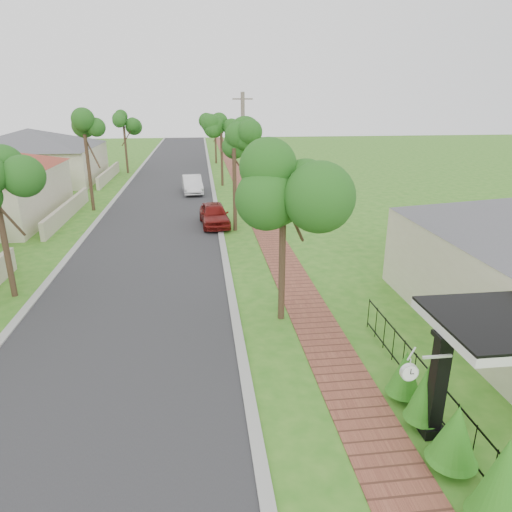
{
  "coord_description": "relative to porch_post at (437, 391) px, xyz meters",
  "views": [
    {
      "loc": [
        -0.33,
        -8.8,
        7.1
      ],
      "look_at": [
        1.61,
        7.17,
        1.5
      ],
      "focal_mm": 32.0,
      "sensor_mm": 36.0,
      "label": 1
    }
  ],
  "objects": [
    {
      "name": "sidewalk",
      "position": [
        -1.3,
        21.0,
        -1.12
      ],
      "size": [
        1.5,
        120.0,
        0.03
      ],
      "primitive_type": "cube",
      "color": "#94523B",
      "rests_on": "ground"
    },
    {
      "name": "kerb_left",
      "position": [
        -11.2,
        21.0,
        -1.12
      ],
      "size": [
        0.3,
        120.0,
        0.1
      ],
      "primitive_type": "cube",
      "color": "#9E9E99",
      "rests_on": "ground"
    },
    {
      "name": "parked_car_red",
      "position": [
        -4.18,
        18.14,
        -0.46
      ],
      "size": [
        1.86,
        3.98,
        1.32
      ],
      "primitive_type": "imported",
      "rotation": [
        0.0,
        0.0,
        0.08
      ],
      "color": "maroon",
      "rests_on": "ground"
    },
    {
      "name": "near_tree",
      "position": [
        -2.35,
        5.97,
        3.44
      ],
      "size": [
        2.23,
        2.23,
        5.72
      ],
      "color": "#382619",
      "rests_on": "ground"
    },
    {
      "name": "kerb_right",
      "position": [
        -3.9,
        21.0,
        -1.12
      ],
      "size": [
        0.3,
        120.0,
        0.1
      ],
      "primitive_type": "cube",
      "color": "#9E9E99",
      "rests_on": "ground"
    },
    {
      "name": "parked_car_white",
      "position": [
        -5.55,
        28.03,
        -0.45
      ],
      "size": [
        1.76,
        4.18,
        1.34
      ],
      "primitive_type": "imported",
      "rotation": [
        0.0,
        0.0,
        0.08
      ],
      "color": "silver",
      "rests_on": "ground"
    },
    {
      "name": "picket_fence",
      "position": [
        0.35,
        1.0,
        -0.59
      ],
      "size": [
        0.03,
        8.02,
        1.0
      ],
      "color": "black",
      "rests_on": "ground"
    },
    {
      "name": "porch_post",
      "position": [
        0.0,
        0.0,
        0.0
      ],
      "size": [
        0.48,
        0.48,
        2.52
      ],
      "color": "black",
      "rests_on": "ground"
    },
    {
      "name": "far_house_grey",
      "position": [
        -19.52,
        35.0,
        1.22
      ],
      "size": [
        15.56,
        15.56,
        4.6
      ],
      "color": "beige",
      "rests_on": "ground"
    },
    {
      "name": "road",
      "position": [
        -7.55,
        21.0,
        -1.12
      ],
      "size": [
        7.0,
        120.0,
        0.02
      ],
      "primitive_type": "cube",
      "color": "#28282B",
      "rests_on": "ground"
    },
    {
      "name": "street_trees",
      "position": [
        -7.42,
        27.84,
        3.42
      ],
      "size": [
        10.7,
        37.65,
        5.89
      ],
      "color": "#382619",
      "rests_on": "ground"
    },
    {
      "name": "ground",
      "position": [
        -4.55,
        1.0,
        -1.12
      ],
      "size": [
        160.0,
        160.0,
        0.0
      ],
      "primitive_type": "plane",
      "color": "#30731B",
      "rests_on": "ground"
    },
    {
      "name": "hedge_row",
      "position": [
        -0.1,
        -0.76,
        -0.33
      ],
      "size": [
        0.89,
        4.48,
        2.0
      ],
      "color": "#156C18",
      "rests_on": "ground"
    },
    {
      "name": "station_clock",
      "position": [
        -0.85,
        -0.4,
        0.83
      ],
      "size": [
        1.04,
        0.13,
        0.52
      ],
      "color": "silver",
      "rests_on": "ground"
    },
    {
      "name": "utility_pole",
      "position": [
        -2.25,
        20.35,
        2.65
      ],
      "size": [
        1.2,
        0.24,
        7.42
      ],
      "color": "#76665C",
      "rests_on": "ground"
    }
  ]
}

